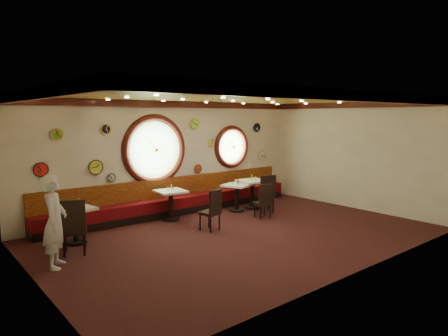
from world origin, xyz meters
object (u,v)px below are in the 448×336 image
at_px(chair_b, 213,207).
at_px(waiter, 55,221).
at_px(condiment_c_salt, 232,183).
at_px(chair_c, 264,199).
at_px(condiment_c_pepper, 238,183).
at_px(table_c, 237,194).
at_px(condiment_c_bottle, 238,181).
at_px(condiment_b_pepper, 173,189).
at_px(table_b, 171,201).
at_px(condiment_b_bottle, 171,186).
at_px(condiment_d_pepper, 255,178).
at_px(condiment_d_bottle, 252,177).
at_px(condiment_a_salt, 72,205).
at_px(table_d, 252,191).
at_px(condiment_b_salt, 168,188).
at_px(condiment_a_bottle, 79,203).
at_px(chair_a, 73,223).
at_px(condiment_d_salt, 249,179).
at_px(condiment_a_pepper, 79,205).
at_px(table_a, 75,221).
at_px(chair_d, 267,191).

distance_m(chair_b, waiter, 3.69).
height_order(condiment_c_salt, waiter, waiter).
distance_m(chair_c, condiment_c_pepper, 1.07).
height_order(table_c, condiment_c_bottle, condiment_c_bottle).
bearing_deg(waiter, condiment_c_salt, -47.81).
bearing_deg(condiment_b_pepper, condiment_c_salt, -7.47).
bearing_deg(table_b, chair_c, -35.32).
xyz_separation_m(table_c, condiment_b_bottle, (-1.94, 0.48, 0.38)).
bearing_deg(condiment_d_pepper, condiment_d_bottle, 87.14).
bearing_deg(condiment_d_pepper, condiment_a_salt, 179.53).
relative_size(chair_c, condiment_a_salt, 5.76).
relative_size(condiment_a_salt, condiment_c_salt, 1.11).
relative_size(table_d, condiment_c_pepper, 9.46).
relative_size(condiment_b_salt, condiment_a_bottle, 0.58).
distance_m(condiment_b_pepper, condiment_d_pepper, 2.70).
bearing_deg(condiment_a_bottle, condiment_a_salt, 177.06).
height_order(condiment_a_bottle, condiment_d_bottle, condiment_d_bottle).
xyz_separation_m(chair_a, chair_c, (5.03, -0.32, -0.11)).
bearing_deg(condiment_a_bottle, table_c, 0.36).
relative_size(condiment_a_bottle, condiment_c_bottle, 1.21).
height_order(condiment_d_salt, condiment_b_bottle, condiment_b_bottle).
relative_size(condiment_a_salt, condiment_a_pepper, 0.95).
height_order(table_b, condiment_a_salt, condiment_a_salt).
height_order(table_d, condiment_d_salt, condiment_d_salt).
xyz_separation_m(table_a, chair_d, (5.28, -0.61, 0.12)).
distance_m(condiment_a_salt, condiment_c_salt, 4.64).
distance_m(chair_a, condiment_d_pepper, 5.73).
xyz_separation_m(chair_b, condiment_d_salt, (2.33, 1.21, 0.32)).
bearing_deg(chair_a, waiter, -116.67).
bearing_deg(condiment_c_salt, chair_b, -144.19).
relative_size(condiment_b_salt, condiment_c_bottle, 0.70).
height_order(chair_c, condiment_a_salt, chair_c).
bearing_deg(table_d, condiment_c_bottle, 173.15).
xyz_separation_m(table_a, condiment_a_salt, (-0.05, 0.04, 0.35)).
xyz_separation_m(table_a, waiter, (-0.75, -1.15, 0.36)).
bearing_deg(condiment_c_pepper, condiment_d_bottle, 13.57).
bearing_deg(chair_d, chair_c, -117.72).
xyz_separation_m(chair_c, condiment_b_bottle, (-1.96, 1.59, 0.34)).
relative_size(condiment_c_bottle, waiter, 0.09).
distance_m(condiment_a_salt, condiment_a_pepper, 0.15).
bearing_deg(condiment_c_bottle, condiment_a_salt, -179.28).
bearing_deg(table_d, condiment_d_bottle, 56.25).
distance_m(condiment_a_bottle, condiment_c_bottle, 4.68).
distance_m(chair_b, condiment_a_pepper, 3.06).
xyz_separation_m(table_c, condiment_a_pepper, (-4.64, -0.08, 0.35)).
relative_size(condiment_a_pepper, condiment_c_pepper, 1.15).
bearing_deg(condiment_b_pepper, condiment_a_bottle, -173.14).
bearing_deg(waiter, condiment_a_pepper, -7.44).
bearing_deg(condiment_c_salt, table_c, -16.00).
bearing_deg(condiment_d_salt, condiment_a_bottle, -179.03).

